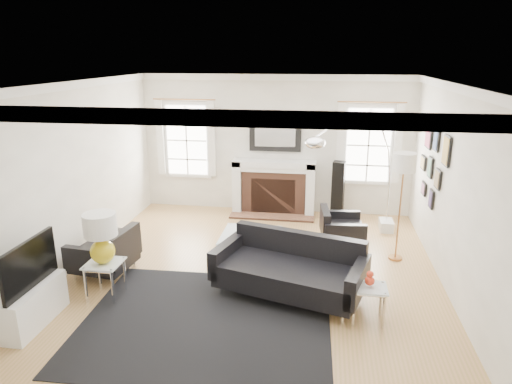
% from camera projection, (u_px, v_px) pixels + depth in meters
% --- Properties ---
extents(floor, '(6.00, 6.00, 0.00)m').
position_uv_depth(floor, '(253.00, 274.00, 6.87)').
color(floor, '#A88246').
rests_on(floor, ground).
extents(back_wall, '(5.50, 0.04, 2.80)m').
position_uv_depth(back_wall, '(275.00, 145.00, 9.30)').
color(back_wall, white).
rests_on(back_wall, floor).
extents(front_wall, '(5.50, 0.04, 2.80)m').
position_uv_depth(front_wall, '(194.00, 287.00, 3.62)').
color(front_wall, white).
rests_on(front_wall, floor).
extents(left_wall, '(0.04, 6.00, 2.80)m').
position_uv_depth(left_wall, '(72.00, 177.00, 6.85)').
color(left_wall, white).
rests_on(left_wall, floor).
extents(right_wall, '(0.04, 6.00, 2.80)m').
position_uv_depth(right_wall, '(456.00, 193.00, 6.07)').
color(right_wall, white).
rests_on(right_wall, floor).
extents(ceiling, '(5.50, 6.00, 0.02)m').
position_uv_depth(ceiling, '(252.00, 83.00, 6.06)').
color(ceiling, white).
rests_on(ceiling, back_wall).
extents(crown_molding, '(5.50, 6.00, 0.12)m').
position_uv_depth(crown_molding, '(252.00, 88.00, 6.07)').
color(crown_molding, white).
rests_on(crown_molding, back_wall).
extents(fireplace, '(1.70, 0.69, 1.11)m').
position_uv_depth(fireplace, '(274.00, 188.00, 9.35)').
color(fireplace, white).
rests_on(fireplace, floor).
extents(mantel_mirror, '(1.05, 0.07, 0.75)m').
position_uv_depth(mantel_mirror, '(275.00, 133.00, 9.19)').
color(mantel_mirror, black).
rests_on(mantel_mirror, back_wall).
extents(window_left, '(1.24, 0.15, 1.62)m').
position_uv_depth(window_left, '(187.00, 140.00, 9.50)').
color(window_left, white).
rests_on(window_left, back_wall).
extents(window_right, '(1.24, 0.15, 1.62)m').
position_uv_depth(window_right, '(368.00, 145.00, 8.97)').
color(window_right, white).
rests_on(window_right, back_wall).
extents(gallery_wall, '(0.04, 1.73, 1.29)m').
position_uv_depth(gallery_wall, '(433.00, 161.00, 7.27)').
color(gallery_wall, black).
rests_on(gallery_wall, right_wall).
extents(tv_unit, '(0.35, 1.00, 1.09)m').
position_uv_depth(tv_unit, '(32.00, 300.00, 5.51)').
color(tv_unit, white).
rests_on(tv_unit, floor).
extents(area_rug, '(3.11, 2.62, 0.01)m').
position_uv_depth(area_rug, '(206.00, 321.00, 5.65)').
color(area_rug, black).
rests_on(area_rug, floor).
extents(sofa, '(2.19, 1.44, 0.66)m').
position_uv_depth(sofa, '(291.00, 269.00, 6.22)').
color(sofa, black).
rests_on(sofa, floor).
extents(armchair_left, '(0.89, 0.97, 0.60)m').
position_uv_depth(armchair_left, '(108.00, 253.00, 6.78)').
color(armchair_left, black).
rests_on(armchair_left, floor).
extents(armchair_right, '(0.79, 0.86, 0.53)m').
position_uv_depth(armchair_right, '(339.00, 229.00, 7.83)').
color(armchair_right, black).
rests_on(armchair_right, floor).
extents(coffee_table, '(0.92, 0.92, 0.41)m').
position_uv_depth(coffee_table, '(250.00, 236.00, 7.29)').
color(coffee_table, silver).
rests_on(coffee_table, floor).
extents(side_table_left, '(0.46, 0.46, 0.50)m').
position_uv_depth(side_table_left, '(105.00, 270.00, 6.12)').
color(side_table_left, silver).
rests_on(side_table_left, floor).
extents(nesting_table, '(0.43, 0.36, 0.47)m').
position_uv_depth(nesting_table, '(369.00, 295.00, 5.56)').
color(nesting_table, silver).
rests_on(nesting_table, floor).
extents(gourd_lamp, '(0.43, 0.43, 0.69)m').
position_uv_depth(gourd_lamp, '(101.00, 235.00, 5.97)').
color(gourd_lamp, gold).
rests_on(gourd_lamp, side_table_left).
extents(orange_vase, '(0.12, 0.12, 0.19)m').
position_uv_depth(orange_vase, '(370.00, 279.00, 5.49)').
color(orange_vase, red).
rests_on(orange_vase, nesting_table).
extents(arc_floor_lamp, '(1.65, 1.53, 2.33)m').
position_uv_depth(arc_floor_lamp, '(355.00, 171.00, 7.75)').
color(arc_floor_lamp, white).
rests_on(arc_floor_lamp, floor).
extents(stick_floor_lamp, '(0.35, 0.35, 1.74)m').
position_uv_depth(stick_floor_lamp, '(404.00, 168.00, 6.94)').
color(stick_floor_lamp, '#A36B38').
rests_on(stick_floor_lamp, floor).
extents(speaker_tower, '(0.27, 0.27, 1.17)m').
position_uv_depth(speaker_tower, '(338.00, 190.00, 9.02)').
color(speaker_tower, black).
rests_on(speaker_tower, floor).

